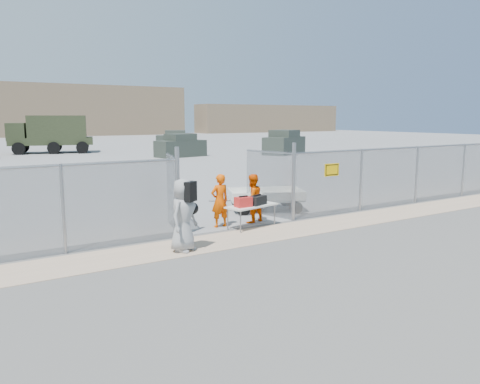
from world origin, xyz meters
TOP-DOWN VIEW (x-y plane):
  - ground at (0.00, 0.00)m, footprint 160.00×160.00m
  - tarmac_inside at (0.00, 42.00)m, footprint 160.00×80.00m
  - dirt_strip at (0.00, 1.00)m, footprint 44.00×1.60m
  - distant_hills at (5.00, 78.00)m, footprint 140.00×6.00m
  - chain_link_fence at (0.00, 2.00)m, footprint 40.00×0.20m
  - folding_table at (0.35, 1.89)m, footprint 1.74×1.00m
  - orange_bag at (-0.02, 1.78)m, footprint 0.47×0.32m
  - black_duffel at (0.51, 1.83)m, footprint 0.64×0.51m
  - security_worker_left at (-0.43, 2.45)m, footprint 0.60×0.40m
  - security_worker_right at (0.73, 2.45)m, footprint 0.82×0.67m
  - visitor at (-2.45, 0.68)m, footprint 1.06×0.97m
  - utility_trailer at (2.19, 3.80)m, footprint 3.74×2.90m
  - military_truck at (0.88, 36.41)m, footprint 7.67×4.39m
  - parked_vehicle_near at (9.25, 26.37)m, footprint 4.42×2.60m
  - parked_vehicle_mid at (13.69, 37.36)m, footprint 4.49×3.43m
  - parked_vehicle_far at (18.40, 24.11)m, footprint 5.12×4.03m

SIDE VIEW (x-z plane):
  - ground at x=0.00m, z-range 0.00..0.00m
  - tarmac_inside at x=0.00m, z-range 0.00..0.01m
  - dirt_strip at x=0.00m, z-range 0.00..0.01m
  - folding_table at x=0.35m, z-range 0.00..0.69m
  - utility_trailer at x=2.19m, z-range 0.00..0.81m
  - security_worker_right at x=0.73m, z-range 0.00..1.54m
  - security_worker_left at x=-0.43m, z-range 0.00..1.62m
  - black_duffel at x=0.51m, z-range 0.69..0.96m
  - orange_bag at x=-0.02m, z-range 0.69..0.98m
  - visitor at x=-2.45m, z-range 0.00..1.82m
  - parked_vehicle_mid at x=13.69m, z-range 0.00..1.85m
  - parked_vehicle_near at x=9.25m, z-range 0.00..1.88m
  - parked_vehicle_far at x=18.40m, z-range 0.00..2.11m
  - chain_link_fence at x=0.00m, z-range 0.00..2.20m
  - military_truck at x=0.88m, z-range 0.00..3.45m
  - distant_hills at x=5.00m, z-range 0.00..9.00m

